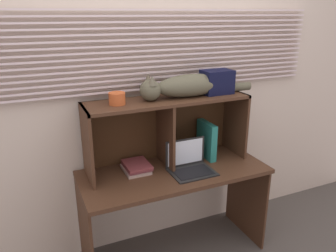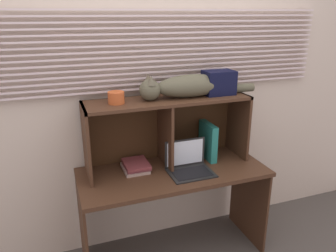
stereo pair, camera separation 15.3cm
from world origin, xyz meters
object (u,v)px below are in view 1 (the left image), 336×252
(book_stack, at_px, (136,167))
(small_basket, at_px, (117,99))
(storage_box, at_px, (217,82))
(laptop, at_px, (190,165))
(binder_upright, at_px, (206,140))
(cat, at_px, (186,86))

(book_stack, distance_m, small_basket, 0.53)
(storage_box, bearing_deg, laptop, -151.52)
(binder_upright, relative_size, storage_box, 1.28)
(cat, height_order, binder_upright, cat)
(cat, distance_m, laptop, 0.56)
(laptop, relative_size, storage_box, 1.39)
(book_stack, bearing_deg, storage_box, 0.12)
(cat, bearing_deg, storage_box, 0.00)
(cat, height_order, storage_box, cat)
(storage_box, bearing_deg, cat, 180.00)
(binder_upright, relative_size, book_stack, 1.21)
(book_stack, bearing_deg, small_basket, 179.34)
(laptop, bearing_deg, binder_upright, 35.21)
(book_stack, distance_m, storage_box, 0.85)
(binder_upright, bearing_deg, laptop, -144.79)
(cat, xyz_separation_m, storage_box, (0.25, 0.00, 0.01))
(cat, xyz_separation_m, laptop, (-0.04, -0.16, -0.54))
(binder_upright, distance_m, small_basket, 0.80)
(laptop, xyz_separation_m, small_basket, (-0.46, 0.16, 0.50))
(laptop, relative_size, small_basket, 2.84)
(laptop, height_order, binder_upright, binder_upright)
(laptop, bearing_deg, small_basket, 161.11)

